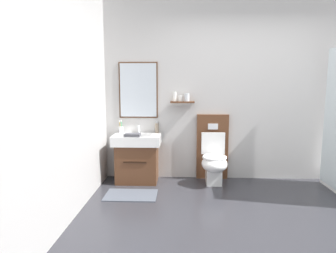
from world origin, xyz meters
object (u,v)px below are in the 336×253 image
vanity_sink_left (137,157)px  folded_hand_towel (133,135)px  toilet (213,157)px  toothbrush_cup (121,129)px  soap_dispenser (157,128)px

vanity_sink_left → folded_hand_towel: size_ratio=3.23×
vanity_sink_left → toilet: size_ratio=0.71×
toothbrush_cup → vanity_sink_left: bearing=-32.9°
toothbrush_cup → soap_dispenser: toothbrush_cup is taller
toilet → folded_hand_towel: bearing=-171.8°
soap_dispenser → folded_hand_towel: soap_dispenser is taller
toilet → soap_dispenser: (-0.85, 0.17, 0.41)m
toilet → soap_dispenser: toilet is taller
toilet → toothbrush_cup: toilet is taller
vanity_sink_left → toothbrush_cup: (-0.27, 0.18, 0.39)m
vanity_sink_left → toothbrush_cup: bearing=147.1°
vanity_sink_left → soap_dispenser: (0.28, 0.19, 0.41)m
vanity_sink_left → toilet: (1.14, 0.01, -0.00)m
vanity_sink_left → folded_hand_towel: folded_hand_towel is taller
soap_dispenser → folded_hand_towel: (-0.32, -0.34, -0.06)m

